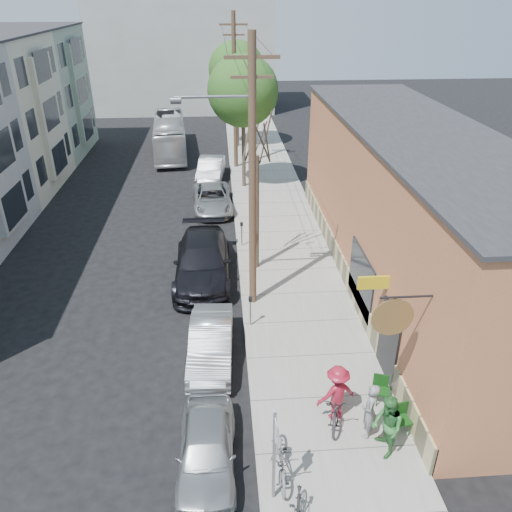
{
  "coord_description": "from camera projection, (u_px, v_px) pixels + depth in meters",
  "views": [
    {
      "loc": [
        1.33,
        -13.33,
        11.2
      ],
      "look_at": [
        2.67,
        4.85,
        1.5
      ],
      "focal_mm": 35.0,
      "sensor_mm": 36.0,
      "label": 1
    }
  ],
  "objects": [
    {
      "name": "car_3",
      "position": [
        212.0,
        199.0,
        28.65
      ],
      "size": [
        2.4,
        4.79,
        1.3
      ],
      "primitive_type": "imported",
      "rotation": [
        0.0,
        0.0,
        0.05
      ],
      "color": "#96999D",
      "rests_on": "ground"
    },
    {
      "name": "parking_meter_near",
      "position": [
        250.0,
        306.0,
        18.27
      ],
      "size": [
        0.14,
        0.14,
        1.24
      ],
      "color": "slate",
      "rests_on": "sidewalk"
    },
    {
      "name": "cyclist",
      "position": [
        337.0,
        393.0,
        14.23
      ],
      "size": [
        1.31,
        0.96,
        1.82
      ],
      "primitive_type": "imported",
      "rotation": [
        0.0,
        0.0,
        3.41
      ],
      "color": "maroon",
      "rests_on": "sidewalk"
    },
    {
      "name": "tree_leafy_mid",
      "position": [
        243.0,
        91.0,
        29.28
      ],
      "size": [
        4.2,
        4.2,
        7.96
      ],
      "color": "#44392C",
      "rests_on": "sidewalk"
    },
    {
      "name": "cyclist_bike",
      "position": [
        336.0,
        402.0,
        14.39
      ],
      "size": [
        1.22,
        2.23,
        1.11
      ],
      "primitive_type": "imported",
      "rotation": [
        0.0,
        0.0,
        -0.24
      ],
      "color": "black",
      "rests_on": "sidewalk"
    },
    {
      "name": "bus",
      "position": [
        170.0,
        136.0,
        38.43
      ],
      "size": [
        3.04,
        9.82,
        2.69
      ],
      "primitive_type": "imported",
      "rotation": [
        0.0,
        0.0,
        0.08
      ],
      "color": "silver",
      "rests_on": "ground"
    },
    {
      "name": "utility_pole_near",
      "position": [
        251.0,
        176.0,
        17.65
      ],
      "size": [
        3.57,
        0.28,
        10.0
      ],
      "color": "#503A28",
      "rests_on": "sidewalk"
    },
    {
      "name": "parked_bike_a",
      "position": [
        298.0,
        512.0,
        11.44
      ],
      "size": [
        0.74,
        1.65,
        0.96
      ],
      "primitive_type": "imported",
      "rotation": [
        0.0,
        0.0,
        -0.19
      ],
      "color": "black",
      "rests_on": "sidewalk"
    },
    {
      "name": "car_0",
      "position": [
        207.0,
        449.0,
        13.01
      ],
      "size": [
        1.6,
        3.81,
        1.29
      ],
      "primitive_type": "imported",
      "rotation": [
        0.0,
        0.0,
        -0.02
      ],
      "color": "#979B9E",
      "rests_on": "ground"
    },
    {
      "name": "end_cap_building",
      "position": [
        184.0,
        49.0,
        50.93
      ],
      "size": [
        18.0,
        8.0,
        12.0
      ],
      "primitive_type": "cube",
      "color": "#9FA09B",
      "rests_on": "ground"
    },
    {
      "name": "tree_bare",
      "position": [
        256.0,
        214.0,
        21.42
      ],
      "size": [
        0.24,
        0.24,
        5.17
      ],
      "color": "#44392C",
      "rests_on": "sidewalk"
    },
    {
      "name": "car_1",
      "position": [
        211.0,
        343.0,
        16.89
      ],
      "size": [
        1.58,
        4.11,
        1.33
      ],
      "primitive_type": "imported",
      "rotation": [
        0.0,
        0.0,
        -0.04
      ],
      "color": "#B7BDC0",
      "rests_on": "ground"
    },
    {
      "name": "utility_pole_far",
      "position": [
        235.0,
        91.0,
        33.16
      ],
      "size": [
        1.8,
        0.28,
        10.0
      ],
      "color": "#503A28",
      "rests_on": "sidewalk"
    },
    {
      "name": "sidewalk",
      "position": [
        277.0,
        225.0,
        26.83
      ],
      "size": [
        4.5,
        58.0,
        0.15
      ],
      "primitive_type": "cube",
      "color": "gray",
      "rests_on": "ground"
    },
    {
      "name": "sign_post",
      "position": [
        274.0,
        449.0,
        11.54
      ],
      "size": [
        0.07,
        0.45,
        2.8
      ],
      "color": "slate",
      "rests_on": "sidewalk"
    },
    {
      "name": "car_4",
      "position": [
        211.0,
        169.0,
        33.07
      ],
      "size": [
        2.0,
        4.61,
        1.47
      ],
      "primitive_type": "imported",
      "rotation": [
        0.0,
        0.0,
        -0.1
      ],
      "color": "gray",
      "rests_on": "ground"
    },
    {
      "name": "cafe_building",
      "position": [
        410.0,
        210.0,
        20.34
      ],
      "size": [
        6.6,
        20.2,
        6.61
      ],
      "color": "#B26842",
      "rests_on": "ground"
    },
    {
      "name": "patio_chair_b",
      "position": [
        382.0,
        390.0,
        14.99
      ],
      "size": [
        0.64,
        0.64,
        0.88
      ],
      "primitive_type": null,
      "rotation": [
        0.0,
        0.0,
        -0.33
      ],
      "color": "#103A10",
      "rests_on": "sidewalk"
    },
    {
      "name": "patron_green",
      "position": [
        387.0,
        427.0,
        13.09
      ],
      "size": [
        0.77,
        0.96,
        1.89
      ],
      "primitive_type": "imported",
      "rotation": [
        0.0,
        0.0,
        -1.51
      ],
      "color": "#2B6D30",
      "rests_on": "sidewalk"
    },
    {
      "name": "ground",
      "position": [
        188.0,
        365.0,
        16.91
      ],
      "size": [
        120.0,
        120.0,
        0.0
      ],
      "primitive_type": "plane",
      "color": "black"
    },
    {
      "name": "patio_chair_a",
      "position": [
        402.0,
        420.0,
        13.96
      ],
      "size": [
        0.59,
        0.59,
        0.88
      ],
      "primitive_type": null,
      "rotation": [
        0.0,
        0.0,
        0.21
      ],
      "color": "#103A10",
      "rests_on": "sidewalk"
    },
    {
      "name": "parked_bike_b",
      "position": [
        281.0,
        456.0,
        12.75
      ],
      "size": [
        0.72,
        2.04,
        1.07
      ],
      "primitive_type": "imported",
      "rotation": [
        0.0,
        0.0,
        -0.01
      ],
      "color": "slate",
      "rests_on": "sidewalk"
    },
    {
      "name": "car_2",
      "position": [
        203.0,
        261.0,
        21.59
      ],
      "size": [
        2.45,
        5.89,
        1.7
      ],
      "primitive_type": "imported",
      "rotation": [
        0.0,
        0.0,
        -0.01
      ],
      "color": "black",
      "rests_on": "ground"
    },
    {
      "name": "parking_meter_far",
      "position": [
        242.0,
        230.0,
        24.1
      ],
      "size": [
        0.14,
        0.14,
        1.24
      ],
      "color": "slate",
      "rests_on": "sidewalk"
    },
    {
      "name": "patron_grey",
      "position": [
        370.0,
        411.0,
        13.66
      ],
      "size": [
        0.62,
        0.75,
        1.76
      ],
      "primitive_type": "imported",
      "rotation": [
        0.0,
        0.0,
        -1.92
      ],
      "color": "gray",
      "rests_on": "sidewalk"
    },
    {
      "name": "tree_leafy_far",
      "position": [
        237.0,
        70.0,
        37.59
      ],
      "size": [
        4.24,
        4.24,
        7.93
      ],
      "color": "#44392C",
      "rests_on": "sidewalk"
    }
  ]
}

